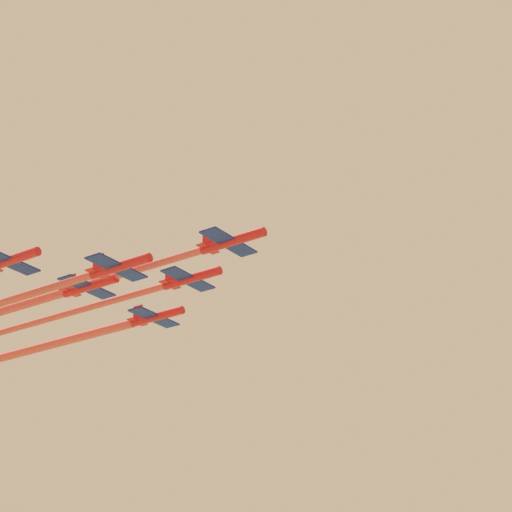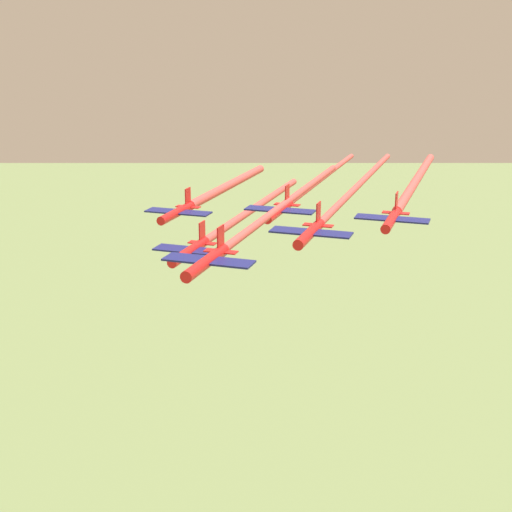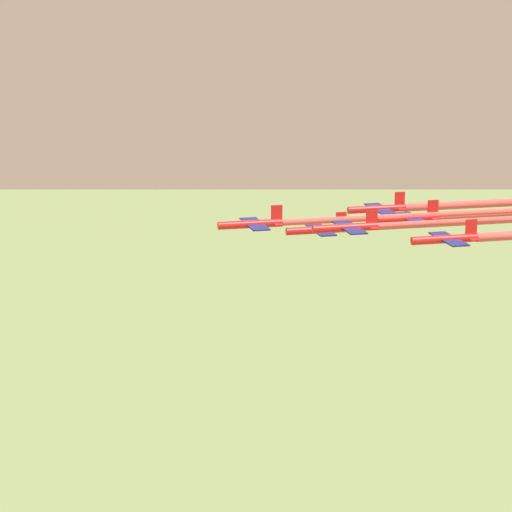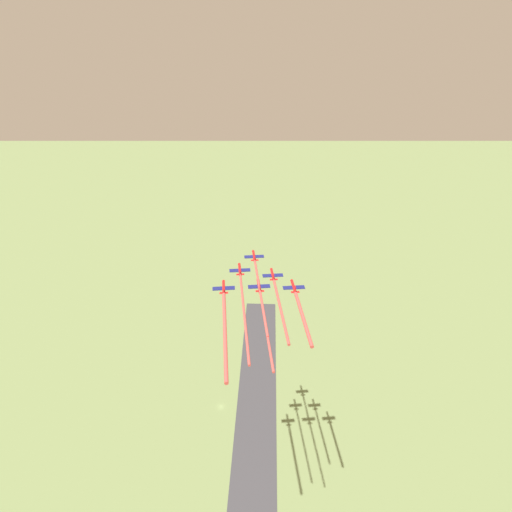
% 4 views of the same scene
% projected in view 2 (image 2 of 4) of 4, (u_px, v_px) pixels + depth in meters
% --- Properties ---
extents(jet_0, '(9.74, 9.39, 3.26)m').
position_uv_depth(jet_0, '(208.00, 261.00, 69.56)').
color(jet_0, red).
extents(jet_1, '(9.74, 9.39, 3.26)m').
position_uv_depth(jet_1, '(310.00, 232.00, 78.42)').
color(jet_1, red).
extents(jet_2, '(9.74, 9.39, 3.26)m').
position_uv_depth(jet_2, '(191.00, 250.00, 83.77)').
color(jet_2, red).
extents(jet_3, '(9.74, 9.39, 3.26)m').
position_uv_depth(jet_3, '(392.00, 219.00, 87.60)').
color(jet_3, red).
extents(jet_4, '(9.74, 9.39, 3.26)m').
position_uv_depth(jet_4, '(279.00, 210.00, 91.96)').
color(jet_4, red).
extents(jet_5, '(9.74, 9.39, 3.26)m').
position_uv_depth(jet_5, '(177.00, 212.00, 96.72)').
color(jet_5, red).
extents(smoke_trail_0, '(51.12, 11.38, 0.94)m').
position_uv_depth(smoke_trail_0, '(292.00, 199.00, 97.23)').
color(smoke_trail_0, '#D84C47').
extents(smoke_trail_1, '(52.02, 11.55, 0.91)m').
position_uv_depth(smoke_trail_1, '(361.00, 182.00, 106.51)').
color(smoke_trail_1, '#D84C47').
extents(smoke_trail_2, '(40.30, 9.26, 1.04)m').
position_uv_depth(smoke_trail_2, '(257.00, 206.00, 106.42)').
color(smoke_trail_2, '#D84C47').
extents(smoke_trail_3, '(45.85, 10.65, 1.31)m').
position_uv_depth(smoke_trail_3, '(417.00, 179.00, 112.80)').
color(smoke_trail_3, '#D84C47').
extents(smoke_trail_4, '(42.68, 9.58, 0.86)m').
position_uv_depth(smoke_trail_4, '(325.00, 176.00, 115.73)').
color(smoke_trail_4, '#D84C47').
extents(smoke_trail_5, '(31.47, 7.72, 1.33)m').
position_uv_depth(smoke_trail_5, '(230.00, 185.00, 115.25)').
color(smoke_trail_5, '#D84C47').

